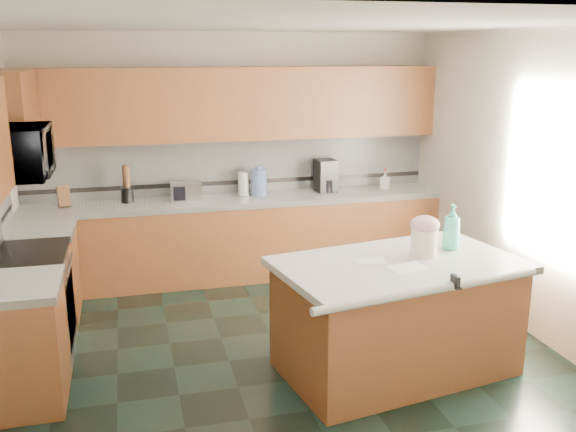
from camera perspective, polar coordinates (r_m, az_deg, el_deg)
name	(u,v)px	position (r m, az deg, el deg)	size (l,w,h in m)	color
floor	(281,355)	(5.57, -0.62, -12.22)	(4.60, 4.60, 0.00)	black
ceiling	(280,23)	(4.97, -0.70, 16.76)	(4.60, 4.60, 0.00)	white
wall_back	(232,155)	(7.34, -4.98, 5.43)	(4.60, 0.04, 2.70)	beige
wall_front	(401,312)	(3.00, 10.02, -8.41)	(4.60, 0.04, 2.70)	beige
wall_right	(536,185)	(6.07, 21.15, 2.57)	(0.04, 4.60, 2.70)	beige
back_base_cab	(239,240)	(7.24, -4.40, -2.17)	(4.60, 0.60, 0.86)	#4A240F
back_countertop	(238,201)	(7.12, -4.47, 1.38)	(4.60, 0.64, 0.06)	silver
back_upper_cab	(234,104)	(7.08, -4.83, 9.92)	(4.60, 0.33, 0.78)	#4A240F
back_backsplash	(233,165)	(7.33, -4.92, 4.51)	(4.60, 0.02, 0.63)	silver
back_accent_band	(233,182)	(7.36, -4.88, 3.00)	(4.60, 0.01, 0.05)	black
left_base_cab_rear	(44,276)	(6.52, -20.91, -5.04)	(0.60, 0.82, 0.86)	#4A240F
left_counter_rear	(39,230)	(6.38, -21.28, -1.14)	(0.64, 0.82, 0.06)	silver
left_base_cab_front	(20,347)	(5.11, -22.70, -10.68)	(0.60, 0.72, 0.86)	#4A240F
left_counter_front	(13,287)	(4.94, -23.22, -5.83)	(0.64, 0.72, 0.06)	silver
left_upper_cab_rear	(13,115)	(6.35, -23.24, 8.27)	(0.33, 1.09, 0.78)	#4A240F
range_body	(33,307)	(5.78, -21.73, -7.52)	(0.60, 0.76, 0.88)	#B7B7BC
range_oven_door	(70,308)	(5.76, -18.81, -7.75)	(0.02, 0.68, 0.55)	black
range_cooktop	(27,254)	(5.63, -22.17, -3.17)	(0.62, 0.78, 0.04)	black
range_handle	(70,265)	(5.63, -18.82, -4.15)	(0.02, 0.02, 0.66)	#B7B7BC
microwave	(16,153)	(5.45, -23.00, 5.21)	(0.73, 0.50, 0.41)	#B7B7BC
island_base	(397,320)	(5.23, 9.63, -9.10)	(1.77, 1.01, 0.86)	#4A240F
island_top	(399,265)	(5.06, 9.85, -4.32)	(1.87, 1.11, 0.06)	silver
island_bullnose	(432,290)	(4.59, 12.67, -6.46)	(0.06, 0.06, 1.87)	silver
treat_jar	(424,242)	(5.20, 12.00, -2.30)	(0.21, 0.21, 0.22)	#F5E6CD
treat_jar_lid	(425,225)	(5.16, 12.08, -0.75)	(0.23, 0.23, 0.14)	#CA92A2
treat_jar_knob	(425,219)	(5.14, 12.11, -0.23)	(0.03, 0.03, 0.08)	tan
treat_jar_knob_end_l	(421,219)	(5.13, 11.73, -0.26)	(0.04, 0.04, 0.04)	tan
treat_jar_knob_end_r	(430,218)	(5.16, 12.49, -0.20)	(0.04, 0.04, 0.04)	tan
soap_bottle_island	(452,227)	(5.39, 14.36, -0.96)	(0.14, 0.15, 0.38)	#3BB79D
paper_sheet_a	(408,268)	(4.92, 10.62, -4.54)	(0.29, 0.22, 0.00)	white
paper_sheet_b	(370,261)	(5.03, 7.30, -3.97)	(0.25, 0.18, 0.00)	white
clamp_body	(455,282)	(4.68, 14.64, -5.66)	(0.03, 0.10, 0.09)	black
clamp_handle	(459,287)	(4.64, 14.97, -6.13)	(0.02, 0.02, 0.07)	black
knife_block	(64,196)	(7.07, -19.32, 1.66)	(0.12, 0.10, 0.22)	#472814
utensil_crock	(127,195)	(7.07, -14.09, 1.82)	(0.13, 0.13, 0.16)	black
utensil_bundle	(126,176)	(7.03, -14.19, 3.43)	(0.08, 0.08, 0.24)	#472814
toaster_oven	(186,191)	(7.07, -9.04, 2.19)	(0.33, 0.23, 0.19)	#B7B7BC
toaster_oven_door	(187,193)	(6.96, -8.96, 2.01)	(0.29, 0.01, 0.15)	black
paper_towel	(243,184)	(7.19, -4.00, 2.85)	(0.12, 0.12, 0.26)	white
paper_towel_base	(243,195)	(7.22, -3.98, 1.88)	(0.18, 0.18, 0.01)	#B7B7BC
water_jug	(259,183)	(7.18, -2.59, 2.98)	(0.18, 0.18, 0.30)	#5F7AA9
water_jug_neck	(259,168)	(7.15, -2.60, 4.31)	(0.08, 0.08, 0.04)	#5F7AA9
coffee_maker	(326,176)	(7.39, 3.36, 3.60)	(0.22, 0.24, 0.37)	black
coffee_carafe	(327,186)	(7.36, 3.48, 2.69)	(0.15, 0.15, 0.15)	black
soap_bottle_back	(385,180)	(7.63, 8.61, 3.17)	(0.09, 0.09, 0.21)	white
soap_back_cap	(385,170)	(7.60, 8.64, 4.04)	(0.02, 0.02, 0.03)	red
window_light_proxy	(549,173)	(5.87, 22.16, 3.59)	(0.02, 1.40, 1.10)	white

